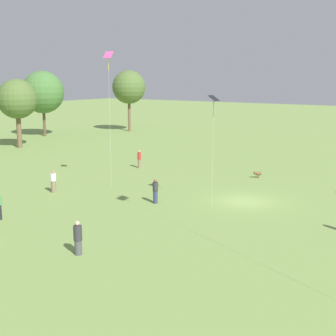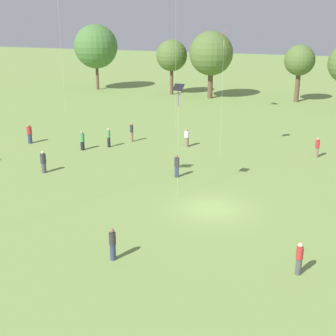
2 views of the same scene
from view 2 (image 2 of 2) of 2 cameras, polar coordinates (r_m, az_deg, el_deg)
ground_plane at (r=30.10m, az=5.38°, el=-5.00°), size 240.00×240.00×0.00m
tree_0 at (r=77.79m, az=-8.78°, el=14.43°), size 6.90×6.90×10.30m
tree_1 at (r=72.12m, az=0.45°, el=13.53°), size 4.67×4.67×8.19m
tree_2 at (r=69.04m, az=5.28°, el=13.73°), size 6.27×6.27×9.57m
tree_3 at (r=68.31m, az=15.75°, el=12.47°), size 4.20×4.20×7.86m
person_0 at (r=23.93m, az=-6.77°, el=-9.19°), size 0.49×0.49×1.74m
person_1 at (r=37.67m, az=-14.95°, el=0.71°), size 0.61×0.61×1.77m
person_2 at (r=43.63m, az=2.31°, el=3.69°), size 0.51×0.51×1.74m
person_3 at (r=43.81m, az=-7.25°, el=3.70°), size 0.38×0.38×1.80m
person_4 at (r=46.70m, az=-16.53°, el=3.99°), size 0.57×0.57×1.85m
person_6 at (r=42.33m, az=17.72°, el=2.41°), size 0.42×0.42×1.77m
person_7 at (r=43.24m, az=-10.42°, el=3.30°), size 0.56×0.56×1.79m
person_8 at (r=23.40m, az=15.71°, el=-10.57°), size 0.46×0.46×1.67m
person_10 at (r=35.39m, az=1.07°, el=0.24°), size 0.53×0.53×1.77m
person_11 at (r=45.45m, az=-4.46°, el=4.38°), size 0.45×0.45×1.86m
kite_1 at (r=29.99m, az=1.27°, el=9.08°), size 0.66×0.57×7.64m
kite_4 at (r=38.76m, az=6.84°, el=15.27°), size 0.62×0.78×10.76m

